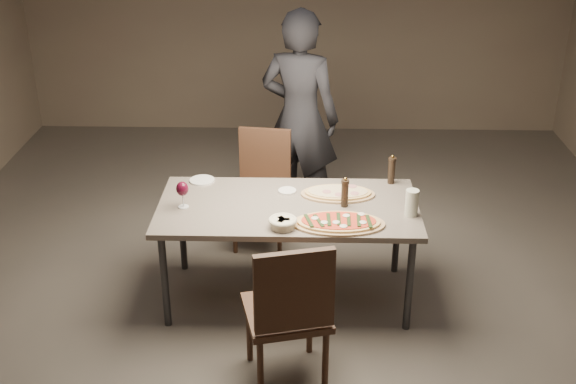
{
  "coord_description": "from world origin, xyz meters",
  "views": [
    {
      "loc": [
        0.11,
        -4.45,
        2.99
      ],
      "look_at": [
        0.0,
        0.0,
        0.85
      ],
      "focal_mm": 45.0,
      "sensor_mm": 36.0,
      "label": 1
    }
  ],
  "objects_px": {
    "zucchini_pizza": "(339,223)",
    "bread_basket": "(283,222)",
    "ham_pizza": "(338,193)",
    "carafe": "(412,203)",
    "chair_near": "(290,308)",
    "pepper_mill_left": "(345,193)",
    "diner": "(300,118)",
    "chair_far": "(263,181)",
    "dining_table": "(288,212)"
  },
  "relations": [
    {
      "from": "bread_basket",
      "to": "pepper_mill_left",
      "type": "height_order",
      "value": "pepper_mill_left"
    },
    {
      "from": "carafe",
      "to": "diner",
      "type": "xyz_separation_m",
      "value": [
        -0.76,
        1.41,
        0.08
      ]
    },
    {
      "from": "pepper_mill_left",
      "to": "carafe",
      "type": "distance_m",
      "value": 0.46
    },
    {
      "from": "ham_pizza",
      "to": "bread_basket",
      "type": "distance_m",
      "value": 0.62
    },
    {
      "from": "ham_pizza",
      "to": "carafe",
      "type": "bearing_deg",
      "value": -37.24
    },
    {
      "from": "ham_pizza",
      "to": "diner",
      "type": "distance_m",
      "value": 1.16
    },
    {
      "from": "diner",
      "to": "bread_basket",
      "type": "bearing_deg",
      "value": 104.69
    },
    {
      "from": "chair_far",
      "to": "pepper_mill_left",
      "type": "bearing_deg",
      "value": 132.64
    },
    {
      "from": "chair_near",
      "to": "diner",
      "type": "height_order",
      "value": "diner"
    },
    {
      "from": "zucchini_pizza",
      "to": "diner",
      "type": "xyz_separation_m",
      "value": [
        -0.27,
        1.56,
        0.16
      ]
    },
    {
      "from": "bread_basket",
      "to": "chair_far",
      "type": "height_order",
      "value": "chair_far"
    },
    {
      "from": "pepper_mill_left",
      "to": "zucchini_pizza",
      "type": "bearing_deg",
      "value": -100.24
    },
    {
      "from": "ham_pizza",
      "to": "dining_table",
      "type": "bearing_deg",
      "value": -160.47
    },
    {
      "from": "carafe",
      "to": "pepper_mill_left",
      "type": "bearing_deg",
      "value": 164.46
    },
    {
      "from": "zucchini_pizza",
      "to": "chair_far",
      "type": "relative_size",
      "value": 0.65
    },
    {
      "from": "dining_table",
      "to": "bread_basket",
      "type": "relative_size",
      "value": 9.6
    },
    {
      "from": "chair_far",
      "to": "zucchini_pizza",
      "type": "bearing_deg",
      "value": 123.78
    },
    {
      "from": "ham_pizza",
      "to": "carafe",
      "type": "xyz_separation_m",
      "value": [
        0.48,
        -0.29,
        0.08
      ]
    },
    {
      "from": "zucchini_pizza",
      "to": "chair_far",
      "type": "distance_m",
      "value": 1.3
    },
    {
      "from": "chair_near",
      "to": "chair_far",
      "type": "distance_m",
      "value": 1.86
    },
    {
      "from": "pepper_mill_left",
      "to": "chair_far",
      "type": "height_order",
      "value": "pepper_mill_left"
    },
    {
      "from": "zucchini_pizza",
      "to": "chair_near",
      "type": "distance_m",
      "value": 0.78
    },
    {
      "from": "pepper_mill_left",
      "to": "chair_far",
      "type": "distance_m",
      "value": 1.12
    },
    {
      "from": "bread_basket",
      "to": "chair_near",
      "type": "height_order",
      "value": "chair_near"
    },
    {
      "from": "pepper_mill_left",
      "to": "diner",
      "type": "height_order",
      "value": "diner"
    },
    {
      "from": "carafe",
      "to": "ham_pizza",
      "type": "bearing_deg",
      "value": 148.42
    },
    {
      "from": "carafe",
      "to": "chair_far",
      "type": "bearing_deg",
      "value": 136.6
    },
    {
      "from": "zucchini_pizza",
      "to": "chair_far",
      "type": "bearing_deg",
      "value": 93.66
    },
    {
      "from": "pepper_mill_left",
      "to": "chair_near",
      "type": "relative_size",
      "value": 0.21
    },
    {
      "from": "bread_basket",
      "to": "chair_near",
      "type": "xyz_separation_m",
      "value": [
        0.06,
        -0.64,
        -0.22
      ]
    },
    {
      "from": "zucchini_pizza",
      "to": "ham_pizza",
      "type": "relative_size",
      "value": 1.16
    },
    {
      "from": "pepper_mill_left",
      "to": "chair_near",
      "type": "distance_m",
      "value": 1.07
    },
    {
      "from": "dining_table",
      "to": "chair_near",
      "type": "distance_m",
      "value": 0.98
    },
    {
      "from": "carafe",
      "to": "chair_far",
      "type": "height_order",
      "value": "chair_far"
    },
    {
      "from": "dining_table",
      "to": "chair_near",
      "type": "relative_size",
      "value": 1.77
    },
    {
      "from": "bread_basket",
      "to": "pepper_mill_left",
      "type": "xyz_separation_m",
      "value": [
        0.42,
        0.32,
        0.06
      ]
    },
    {
      "from": "chair_far",
      "to": "diner",
      "type": "distance_m",
      "value": 0.64
    },
    {
      "from": "zucchini_pizza",
      "to": "bread_basket",
      "type": "relative_size",
      "value": 3.25
    },
    {
      "from": "carafe",
      "to": "chair_near",
      "type": "bearing_deg",
      "value": -133.46
    },
    {
      "from": "dining_table",
      "to": "carafe",
      "type": "distance_m",
      "value": 0.85
    },
    {
      "from": "carafe",
      "to": "chair_near",
      "type": "distance_m",
      "value": 1.19
    },
    {
      "from": "zucchini_pizza",
      "to": "pepper_mill_left",
      "type": "height_order",
      "value": "pepper_mill_left"
    },
    {
      "from": "carafe",
      "to": "diner",
      "type": "height_order",
      "value": "diner"
    },
    {
      "from": "dining_table",
      "to": "carafe",
      "type": "xyz_separation_m",
      "value": [
        0.83,
        -0.13,
        0.15
      ]
    },
    {
      "from": "diner",
      "to": "pepper_mill_left",
      "type": "bearing_deg",
      "value": 122.09
    },
    {
      "from": "pepper_mill_left",
      "to": "chair_near",
      "type": "bearing_deg",
      "value": -110.26
    },
    {
      "from": "dining_table",
      "to": "diner",
      "type": "bearing_deg",
      "value": 86.97
    },
    {
      "from": "zucchini_pizza",
      "to": "ham_pizza",
      "type": "distance_m",
      "value": 0.45
    },
    {
      "from": "zucchini_pizza",
      "to": "diner",
      "type": "bearing_deg",
      "value": 77.34
    },
    {
      "from": "chair_near",
      "to": "diner",
      "type": "bearing_deg",
      "value": 75.49
    }
  ]
}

